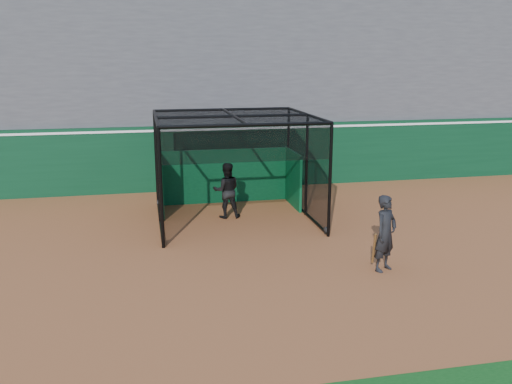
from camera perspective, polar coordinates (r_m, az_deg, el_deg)
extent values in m
plane|color=#99552C|center=(13.31, -2.11, -8.10)|extent=(120.00, 120.00, 0.00)
cube|color=#09351C|center=(21.10, -6.05, 3.66)|extent=(50.00, 0.45, 2.50)
cube|color=white|center=(20.93, -6.13, 6.62)|extent=(50.00, 0.50, 0.08)
cube|color=#4C4C4F|center=(24.65, -7.15, 11.25)|extent=(50.00, 7.85, 7.75)
cube|color=#074E27|center=(19.09, -3.33, 1.70)|extent=(4.56, 0.10, 1.90)
cylinder|color=black|center=(15.09, -9.76, -5.15)|extent=(0.08, 0.22, 0.22)
cylinder|color=black|center=(15.91, 7.38, -4.05)|extent=(0.08, 0.22, 0.22)
cylinder|color=black|center=(19.02, -10.25, -1.16)|extent=(0.08, 0.22, 0.22)
cylinder|color=black|center=(19.67, 3.50, -0.45)|extent=(0.08, 0.22, 0.22)
imported|color=black|center=(17.25, -3.12, 0.16)|extent=(0.90, 0.72, 1.78)
imported|color=black|center=(13.29, 13.48, -4.26)|extent=(0.81, 0.73, 1.86)
cylinder|color=#593819|center=(13.36, 12.32, -5.83)|extent=(0.14, 0.33, 0.83)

